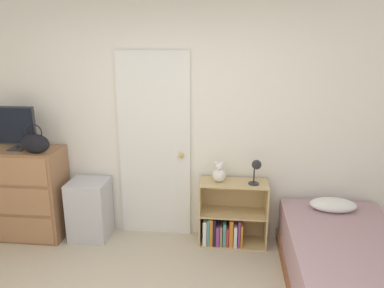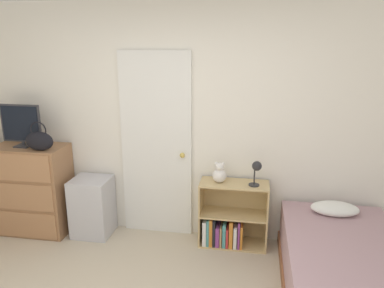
{
  "view_description": "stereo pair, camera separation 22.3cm",
  "coord_description": "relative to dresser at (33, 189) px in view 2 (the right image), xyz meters",
  "views": [
    {
      "loc": [
        0.57,
        -1.83,
        2.16
      ],
      "look_at": [
        0.17,
        1.79,
        1.13
      ],
      "focal_mm": 35.0,
      "sensor_mm": 36.0,
      "label": 1
    },
    {
      "loc": [
        0.79,
        -1.8,
        2.16
      ],
      "look_at": [
        0.17,
        1.79,
        1.13
      ],
      "focal_mm": 35.0,
      "sensor_mm": 36.0,
      "label": 2
    }
  ],
  "objects": [
    {
      "name": "bed",
      "position": [
        3.27,
        -0.67,
        -0.26
      ],
      "size": [
        1.02,
        1.81,
        0.61
      ],
      "color": "brown",
      "rests_on": "ground_plane"
    },
    {
      "name": "desk_lamp",
      "position": [
        2.49,
        0.03,
        0.39
      ],
      "size": [
        0.12,
        0.12,
        0.27
      ],
      "color": "#262628",
      "rests_on": "bookshelf"
    },
    {
      "name": "dresser",
      "position": [
        0.0,
        0.0,
        0.0
      ],
      "size": [
        0.8,
        0.45,
        1.02
      ],
      "color": "#996B47",
      "rests_on": "ground_plane"
    },
    {
      "name": "tv",
      "position": [
        -0.04,
        -0.01,
        0.75
      ],
      "size": [
        0.46,
        0.16,
        0.47
      ],
      "color": "#2D2D33",
      "rests_on": "dresser"
    },
    {
      "name": "handbag",
      "position": [
        0.22,
        -0.12,
        0.62
      ],
      "size": [
        0.31,
        0.12,
        0.31
      ],
      "color": "black",
      "rests_on": "dresser"
    },
    {
      "name": "door_closed",
      "position": [
        1.4,
        0.22,
        0.51
      ],
      "size": [
        0.79,
        0.09,
        2.05
      ],
      "color": "white",
      "rests_on": "ground_plane"
    },
    {
      "name": "storage_bin",
      "position": [
        0.69,
        0.03,
        -0.18
      ],
      "size": [
        0.42,
        0.39,
        0.67
      ],
      "color": "silver",
      "rests_on": "ground_plane"
    },
    {
      "name": "wall_back",
      "position": [
        1.66,
        0.28,
        0.77
      ],
      "size": [
        10.0,
        0.06,
        2.55
      ],
      "color": "white",
      "rests_on": "ground_plane"
    },
    {
      "name": "bookshelf",
      "position": [
        2.22,
        0.07,
        -0.25
      ],
      "size": [
        0.72,
        0.31,
        0.71
      ],
      "color": "tan",
      "rests_on": "ground_plane"
    },
    {
      "name": "teddy_bear",
      "position": [
        2.12,
        0.07,
        0.3
      ],
      "size": [
        0.15,
        0.15,
        0.22
      ],
      "color": "silver",
      "rests_on": "bookshelf"
    }
  ]
}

